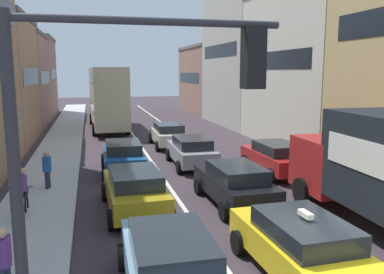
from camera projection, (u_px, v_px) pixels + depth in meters
name	position (u px, v px, depth m)	size (l,w,h in m)	color
sidewalk_left	(61.00, 145.00, 25.74)	(2.60, 64.00, 0.14)	#BBBBBB
lane_stripe_left	(138.00, 143.00, 26.97)	(0.16, 60.00, 0.01)	silver
lane_stripe_right	(187.00, 140.00, 27.80)	(0.16, 60.00, 0.01)	silver
building_row_right	(294.00, 61.00, 29.27)	(7.20, 43.90, 12.47)	#936B5B
traffic_light_pole	(116.00, 145.00, 5.22)	(3.58, 0.38, 5.50)	#2D2D33
taxi_centre_lane_front	(300.00, 245.00, 9.22)	(2.15, 4.34, 1.66)	yellow
sedan_left_lane_front	(171.00, 263.00, 8.35)	(2.15, 4.34, 1.49)	#759EB7
sedan_centre_lane_second	(235.00, 183.00, 14.36)	(2.15, 4.34, 1.49)	black
wagon_left_lane_second	(135.00, 189.00, 13.59)	(2.16, 4.35, 1.49)	#B29319
hatchback_centre_lane_third	(191.00, 151.00, 20.20)	(2.12, 4.33, 1.49)	gray
sedan_left_lane_third	(123.00, 156.00, 18.98)	(2.13, 4.33, 1.49)	#194C8C
coupe_centre_lane_fourth	(168.00, 134.00, 25.50)	(2.11, 4.33, 1.49)	beige
sedan_right_lane_behind_truck	(276.00, 157.00, 18.71)	(2.09, 4.32, 1.49)	#A51E1E
bus_mid_queue_primary	(107.00, 95.00, 32.66)	(3.01, 10.56, 5.06)	#BFB793
cyclist_on_sidewalk	(23.00, 195.00, 12.81)	(0.50, 1.73, 1.72)	black
pedestrian_near_kerb	(47.00, 168.00, 15.88)	(0.34, 0.53, 1.66)	#262D47
pedestrian_mid_sidewalk	(3.00, 261.00, 8.15)	(0.34, 0.50, 1.66)	#262D47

